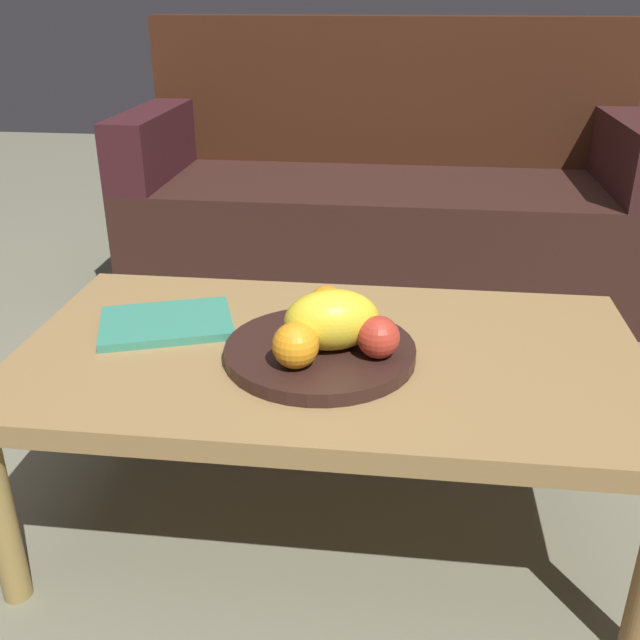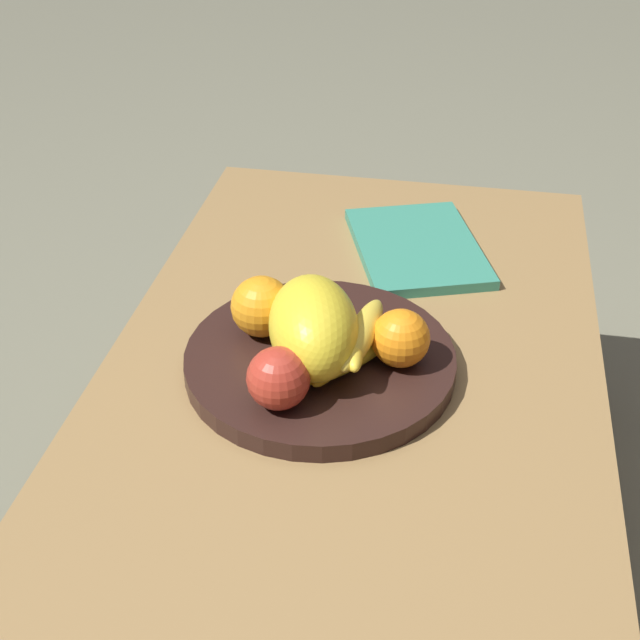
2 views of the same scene
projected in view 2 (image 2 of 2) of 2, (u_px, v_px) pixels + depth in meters
The scene contains 9 objects.
ground_plane at pixel (344, 581), 1.31m from camera, with size 8.00×8.00×0.00m, color #706F5A.
coffee_table at pixel (348, 403), 1.11m from camera, with size 1.14×0.63×0.39m.
fruit_bowl at pixel (320, 361), 1.10m from camera, with size 0.34×0.34×0.03m, color black.
melon_large_front at pixel (313, 327), 1.04m from camera, with size 0.17×0.11×0.11m, color yellow.
orange_front at pixel (262, 306), 1.11m from camera, with size 0.08×0.08×0.08m, color orange.
orange_left at pixel (401, 338), 1.06m from camera, with size 0.07×0.07×0.07m, color orange.
apple_front at pixel (278, 378), 0.99m from camera, with size 0.07×0.07×0.07m, color #B33425.
banana_bunch at pixel (349, 343), 1.06m from camera, with size 0.16×0.12×0.06m.
magazine at pixel (417, 247), 1.34m from camera, with size 0.25×0.18×0.02m, color #37886F.
Camera 2 is at (0.84, 0.12, 1.07)m, focal length 49.15 mm.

